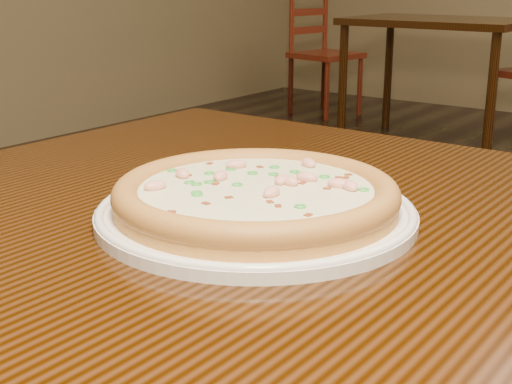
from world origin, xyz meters
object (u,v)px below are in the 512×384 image
Objects in this scene: plate at (256,212)px; pizza at (256,195)px; bg_table_left at (437,35)px; chair_a at (320,53)px; hero_table at (378,320)px.

pizza is at bearing 103.05° from plate.
plate is 0.02m from pizza.
plate is at bearing -76.95° from pizza.
chair_a reaches higher than bg_table_left.
chair_a is at bearing 156.12° from bg_table_left.
hero_table is 4.65m from chair_a.
bg_table_left is at bearing -23.88° from chair_a.
pizza is (-0.00, 0.00, 0.02)m from plate.
pizza is at bearing -69.85° from bg_table_left.
hero_table is 3.71m from bg_table_left.
pizza reaches higher than plate.
bg_table_left is at bearing 112.16° from hero_table.
bg_table_left is 1.05× the size of chair_a.
plate is at bearing -59.11° from chair_a.
pizza reaches higher than hero_table.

